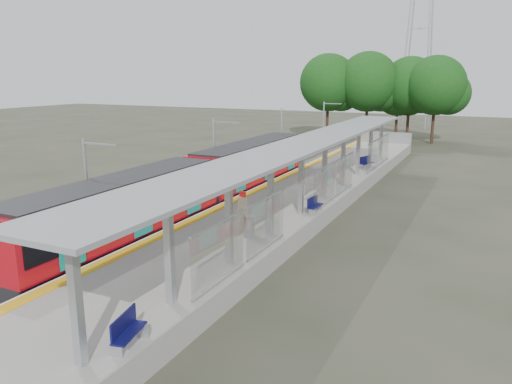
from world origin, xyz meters
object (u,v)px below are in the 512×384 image
train (199,183)px  info_pillar_far (301,194)px  bench_near (127,330)px  info_pillar_near (243,214)px  bench_far (366,162)px  litter_bin (249,227)px  bench_mid (314,204)px

train → info_pillar_far: (5.99, 1.22, -0.30)m
bench_near → info_pillar_near: (-1.89, 10.66, 0.35)m
bench_far → litter_bin: size_ratio=1.49×
info_pillar_far → litter_bin: 6.21m
train → bench_near: bearing=-64.9°
bench_far → litter_bin: bearing=-74.2°
info_pillar_far → litter_bin: bearing=-103.8°
train → bench_far: size_ratio=18.06×
train → bench_mid: (7.12, 0.25, -0.57)m
bench_far → info_pillar_near: info_pillar_near is taller
bench_mid → bench_near: bearing=-87.4°
info_pillar_far → bench_near: bearing=-98.6°
bench_mid → litter_bin: bearing=-100.9°
train → bench_mid: train is taller
bench_mid → info_pillar_far: bearing=142.4°
bench_far → info_pillar_far: 13.29m
bench_far → info_pillar_near: bearing=-76.4°
train → info_pillar_near: 6.65m
info_pillar_far → train: bearing=179.4°
info_pillar_near → litter_bin: size_ratio=1.92×
info_pillar_near → litter_bin: (0.71, -0.72, -0.34)m
bench_near → bench_mid: bearing=77.2°
bench_mid → litter_bin: size_ratio=1.33×
litter_bin → bench_mid: bearing=75.9°
bench_far → litter_bin: (-0.73, -19.49, -0.02)m
bench_near → bench_far: bench_far is taller
train → info_pillar_far: size_ratio=15.85×
bench_mid → info_pillar_near: bearing=-111.0°
litter_bin → info_pillar_near: bearing=134.5°
train → info_pillar_far: train is taller
bench_near → info_pillar_far: bearing=81.2°
info_pillar_near → info_pillar_far: info_pillar_near is taller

